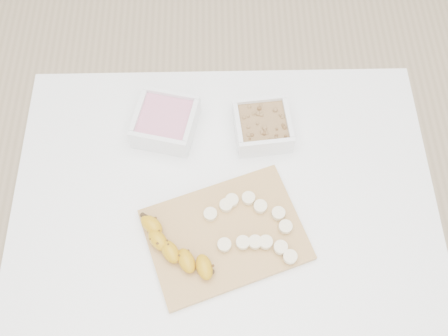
{
  "coord_description": "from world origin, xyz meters",
  "views": [
    {
      "loc": [
        -0.01,
        -0.47,
        1.84
      ],
      "look_at": [
        0.0,
        0.03,
        0.81
      ],
      "focal_mm": 40.0,
      "sensor_mm": 36.0,
      "label": 1
    }
  ],
  "objects_px": {
    "bowl_yogurt": "(166,122)",
    "cutting_board": "(225,235)",
    "banana": "(177,249)",
    "table": "(224,205)",
    "bowl_granola": "(262,126)"
  },
  "relations": [
    {
      "from": "table",
      "to": "bowl_yogurt",
      "type": "height_order",
      "value": "bowl_yogurt"
    },
    {
      "from": "bowl_granola",
      "to": "cutting_board",
      "type": "bearing_deg",
      "value": -109.83
    },
    {
      "from": "cutting_board",
      "to": "banana",
      "type": "xyz_separation_m",
      "value": [
        -0.11,
        -0.04,
        0.02
      ]
    },
    {
      "from": "banana",
      "to": "table",
      "type": "bearing_deg",
      "value": 16.35
    },
    {
      "from": "table",
      "to": "bowl_yogurt",
      "type": "relative_size",
      "value": 5.76
    },
    {
      "from": "bowl_yogurt",
      "to": "banana",
      "type": "height_order",
      "value": "bowl_yogurt"
    },
    {
      "from": "bowl_granola",
      "to": "cutting_board",
      "type": "distance_m",
      "value": 0.29
    },
    {
      "from": "bowl_granola",
      "to": "cutting_board",
      "type": "height_order",
      "value": "bowl_granola"
    },
    {
      "from": "table",
      "to": "bowl_granola",
      "type": "distance_m",
      "value": 0.22
    },
    {
      "from": "bowl_granola",
      "to": "cutting_board",
      "type": "relative_size",
      "value": 0.43
    },
    {
      "from": "cutting_board",
      "to": "banana",
      "type": "relative_size",
      "value": 1.7
    },
    {
      "from": "bowl_yogurt",
      "to": "bowl_granola",
      "type": "relative_size",
      "value": 1.18
    },
    {
      "from": "table",
      "to": "bowl_granola",
      "type": "relative_size",
      "value": 6.81
    },
    {
      "from": "bowl_yogurt",
      "to": "cutting_board",
      "type": "relative_size",
      "value": 0.51
    },
    {
      "from": "banana",
      "to": "cutting_board",
      "type": "bearing_deg",
      "value": -18.26
    }
  ]
}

